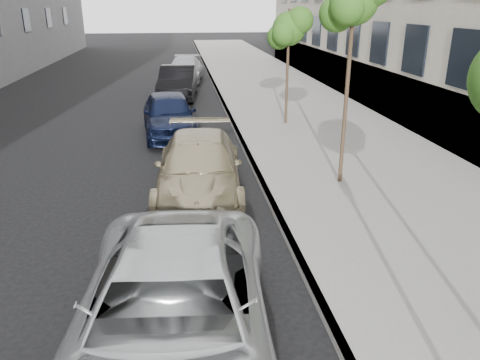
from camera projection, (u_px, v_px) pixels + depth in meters
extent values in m
cube|color=gray|center=(268.00, 85.00, 27.34)|extent=(6.40, 72.00, 0.14)
cube|color=#9E9B93|center=(215.00, 86.00, 26.96)|extent=(0.15, 72.00, 0.14)
cylinder|color=#38281C|center=(347.00, 82.00, 11.43)|extent=(0.10, 0.10, 5.16)
sphere|color=#225415|center=(354.00, 0.00, 10.76)|extent=(1.15, 1.15, 1.15)
sphere|color=#225415|center=(337.00, 14.00, 11.06)|extent=(0.86, 0.86, 0.86)
cylinder|color=#38281C|center=(287.00, 68.00, 17.62)|extent=(0.10, 0.10, 4.22)
sphere|color=#225415|center=(289.00, 29.00, 17.12)|extent=(1.22, 1.22, 1.22)
sphere|color=#225415|center=(300.00, 20.00, 16.88)|extent=(0.98, 0.98, 0.98)
sphere|color=#225415|center=(279.00, 37.00, 17.43)|extent=(0.92, 0.92, 0.92)
imported|color=silver|center=(172.00, 317.00, 5.95)|extent=(3.01, 5.77, 1.55)
imported|color=tan|center=(199.00, 167.00, 11.54)|extent=(2.40, 5.19, 1.47)
imported|color=black|center=(169.00, 114.00, 16.93)|extent=(2.22, 4.71, 1.56)
imported|color=black|center=(178.00, 82.00, 23.57)|extent=(2.14, 5.04, 1.62)
imported|color=#B1B4BA|center=(185.00, 69.00, 28.82)|extent=(2.62, 5.25, 1.47)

